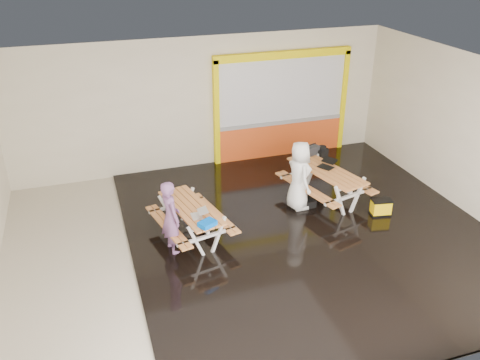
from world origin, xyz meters
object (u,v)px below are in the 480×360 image
object	(u,v)px
laptop_right	(327,165)
person_right	(299,176)
person_left	(171,217)
backpack	(322,156)
dark_case	(304,203)
blue_pouch	(207,224)
fluke_bag	(381,207)
picnic_table_right	(326,177)
toolbox	(310,151)
laptop_left	(199,214)
picnic_table_left	(191,214)

from	to	relation	value
laptop_right	person_right	bearing A→B (deg)	-160.15
person_left	backpack	world-z (taller)	person_left
laptop_right	dark_case	size ratio (longest dim) A/B	1.11
blue_pouch	dark_case	distance (m)	3.01
blue_pouch	fluke_bag	size ratio (longest dim) A/B	0.67
picnic_table_right	dark_case	size ratio (longest dim) A/B	5.23
person_left	fluke_bag	bearing A→B (deg)	-102.46
person_left	toolbox	size ratio (longest dim) A/B	3.02
person_left	laptop_left	distance (m)	0.55
person_left	person_right	size ratio (longest dim) A/B	0.96
person_right	fluke_bag	size ratio (longest dim) A/B	3.34
laptop_left	fluke_bag	world-z (taller)	laptop_left
laptop_left	dark_case	bearing A→B (deg)	17.48
backpack	fluke_bag	world-z (taller)	backpack
picnic_table_right	laptop_right	world-z (taller)	laptop_right
picnic_table_left	toolbox	size ratio (longest dim) A/B	4.15
toolbox	dark_case	bearing A→B (deg)	-119.08
picnic_table_left	laptop_right	world-z (taller)	laptop_right
person_right	blue_pouch	xyz separation A→B (m)	(-2.47, -1.26, -0.06)
person_left	laptop_left	bearing A→B (deg)	-108.23
picnic_table_right	laptop_right	bearing A→B (deg)	59.85
person_right	backpack	xyz separation A→B (m)	(1.11, 1.08, -0.11)
picnic_table_right	dark_case	world-z (taller)	picnic_table_right
person_right	person_left	bearing A→B (deg)	105.64
toolbox	fluke_bag	distance (m)	2.27
picnic_table_left	laptop_left	size ratio (longest dim) A/B	6.58
blue_pouch	fluke_bag	world-z (taller)	blue_pouch
picnic_table_right	person_right	size ratio (longest dim) A/B	1.46
picnic_table_left	laptop_left	bearing A→B (deg)	-80.78
picnic_table_right	toolbox	world-z (taller)	toolbox
blue_pouch	backpack	size ratio (longest dim) A/B	0.65
laptop_right	blue_pouch	size ratio (longest dim) A/B	1.55
person_right	backpack	distance (m)	1.56
fluke_bag	toolbox	bearing A→B (deg)	113.67
dark_case	fluke_bag	world-z (taller)	fluke_bag
person_left	dark_case	distance (m)	3.42
laptop_left	picnic_table_left	bearing A→B (deg)	99.22
dark_case	person_left	bearing A→B (deg)	-166.41
laptop_left	blue_pouch	distance (m)	0.41
backpack	fluke_bag	bearing A→B (deg)	-74.82
picnic_table_right	person_left	distance (m)	3.98
person_left	laptop_left	world-z (taller)	person_left
picnic_table_left	fluke_bag	world-z (taller)	picnic_table_left
picnic_table_right	person_left	size ratio (longest dim) A/B	1.53
laptop_left	dark_case	world-z (taller)	laptop_left
blue_pouch	laptop_right	bearing A→B (deg)	25.27
laptop_left	picnic_table_right	bearing A→B (deg)	17.11
picnic_table_right	laptop_left	world-z (taller)	laptop_left
picnic_table_right	person_right	world-z (taller)	person_right
picnic_table_left	person_right	distance (m)	2.66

